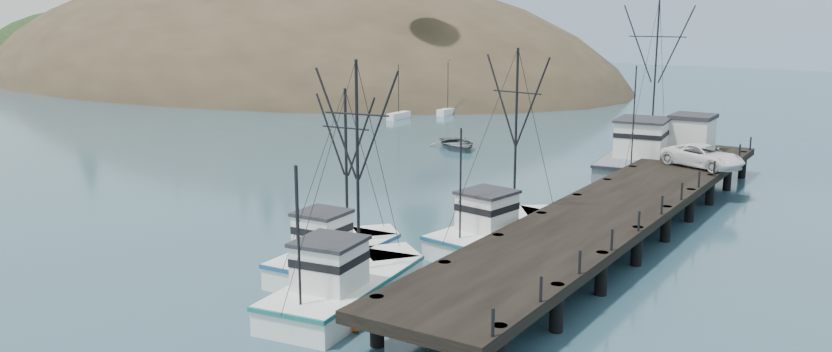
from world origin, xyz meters
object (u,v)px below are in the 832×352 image
Objects in this scene: trawler_near at (348,286)px; work_vessel at (646,159)px; pickup_truck at (703,156)px; pier_shed at (692,133)px; trawler_far at (503,231)px; motorboat at (457,149)px; trawler_mid at (338,255)px; pier at (620,205)px.

trawler_near is 0.66× the size of work_vessel.
pier_shed is at bearing 43.57° from pickup_truck.
trawler_near is 1.00× the size of trawler_far.
motorboat is (-17.93, 2.00, -1.23)m from work_vessel.
trawler_mid is 0.85× the size of trawler_far.
trawler_mid is at bearing -117.30° from motorboat.
pier_shed reaches higher than motorboat.
trawler_near reaches higher than pickup_truck.
pier is 7.89× the size of pickup_truck.
trawler_near is 4.51m from trawler_mid.
pier_shed is (5.49, 35.03, 2.60)m from trawler_near.
motorboat is at bearing 173.65° from work_vessel.
pickup_truck is at bearing -68.60° from pier_shed.
trawler_far is 1.96× the size of pickup_truck.
pickup_truck reaches higher than motorboat.
pickup_truck is 24.53m from motorboat.
trawler_far is at bearing -176.64° from pickup_truck.
pier_shed is (3.11, 0.72, 2.19)m from work_vessel.
pier_shed is (8.61, 31.76, 2.60)m from trawler_mid.
pier is 2.67× the size of work_vessel.
work_vessel is at bearing 68.81° from pickup_truck.
trawler_mid is 0.56× the size of work_vessel.
pickup_truck is (7.76, 29.23, 1.96)m from trawler_near.
work_vessel is 3.87m from pier_shed.
work_vessel is (5.50, 31.05, 0.41)m from trawler_mid.
work_vessel is (-3.89, 17.28, -0.46)m from pier.
motorboat is at bearing 95.27° from pickup_truck.
motorboat is at bearing 113.19° from trawler_near.
trawler_far is 3.42× the size of pier_shed.
pickup_truck is (2.27, -5.80, -0.64)m from pier_shed.
trawler_far is at bearing -99.11° from pier_shed.
work_vessel is (2.38, 34.31, 0.41)m from trawler_near.
pickup_truck is (6.06, 17.79, 1.95)m from trawler_far.
trawler_mid is at bearing 133.68° from trawler_near.
work_vessel reaches higher than pickup_truck.
trawler_far is at bearing -129.19° from pier.
pickup_truck is at bearing 71.20° from trawler_far.
pier is 16.68m from trawler_mid.
work_vessel is 2.96× the size of pickup_truck.
work_vessel reaches higher than trawler_far.
pier is at bearing -87.54° from pier_shed.
trawler_near is 39.51m from motorboat.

